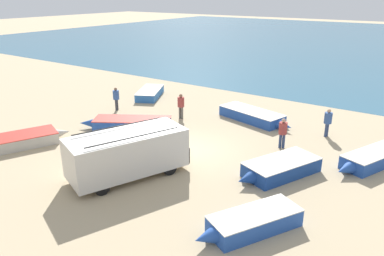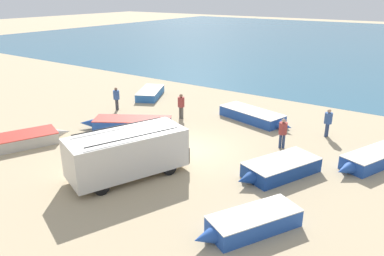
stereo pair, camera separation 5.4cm
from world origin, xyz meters
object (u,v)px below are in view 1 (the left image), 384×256
(fishing_rowboat_5, at_px, (279,168))
(fishing_rowboat_2, at_px, (129,124))
(fishing_rowboat_0, at_px, (251,222))
(fisherman_0, at_px, (328,120))
(fishing_rowboat_3, at_px, (23,140))
(fisherman_3, at_px, (283,131))
(fishing_rowboat_4, at_px, (253,116))
(fishing_rowboat_6, at_px, (150,93))
(fisherman_1, at_px, (116,97))
(fisherman_2, at_px, (181,104))
(parked_van, at_px, (128,153))
(fishing_rowboat_1, at_px, (374,158))

(fishing_rowboat_5, bearing_deg, fishing_rowboat_2, -69.97)
(fishing_rowboat_0, xyz_separation_m, fisherman_0, (-0.46, 10.54, 0.65))
(fishing_rowboat_3, bearing_deg, fisherman_0, -28.26)
(fishing_rowboat_2, distance_m, fisherman_3, 8.98)
(fishing_rowboat_4, distance_m, fishing_rowboat_6, 9.25)
(fishing_rowboat_2, bearing_deg, fishing_rowboat_0, 123.09)
(fishing_rowboat_5, height_order, fisherman_1, fisherman_1)
(fishing_rowboat_0, distance_m, fisherman_1, 15.71)
(fisherman_0, height_order, fisherman_2, fisherman_2)
(fishing_rowboat_3, xyz_separation_m, fisherman_1, (-0.42, 7.38, 0.65))
(fishing_rowboat_6, xyz_separation_m, fisherman_1, (0.42, -4.06, 0.66))
(parked_van, height_order, fishing_rowboat_3, parked_van)
(fishing_rowboat_5, bearing_deg, fishing_rowboat_1, 160.77)
(fishing_rowboat_6, bearing_deg, fishing_rowboat_4, -121.63)
(fisherman_0, bearing_deg, fishing_rowboat_4, -173.69)
(fishing_rowboat_6, bearing_deg, fishing_rowboat_5, -144.19)
(fisherman_0, bearing_deg, fishing_rowboat_0, -79.64)
(fishing_rowboat_2, height_order, fisherman_3, fisherman_3)
(fishing_rowboat_1, distance_m, fisherman_0, 3.85)
(fisherman_1, relative_size, fisherman_2, 0.98)
(fisherman_0, bearing_deg, fisherman_3, -107.67)
(parked_van, relative_size, fisherman_0, 3.43)
(fishing_rowboat_2, distance_m, fishing_rowboat_3, 5.88)
(fisherman_1, bearing_deg, fishing_rowboat_4, -179.16)
(fishing_rowboat_0, bearing_deg, fishing_rowboat_2, -87.48)
(fishing_rowboat_1, distance_m, fishing_rowboat_4, 7.97)
(fishing_rowboat_5, distance_m, fisherman_3, 3.24)
(fishing_rowboat_2, bearing_deg, fishing_rowboat_4, -165.38)
(fishing_rowboat_4, relative_size, fisherman_0, 3.25)
(fishing_rowboat_1, distance_m, fishing_rowboat_6, 17.09)
(fishing_rowboat_2, height_order, fisherman_1, fisherman_1)
(fishing_rowboat_4, distance_m, fisherman_2, 4.70)
(fishing_rowboat_4, xyz_separation_m, fishing_rowboat_6, (-9.23, 0.72, -0.03))
(fishing_rowboat_3, distance_m, fisherman_1, 7.42)
(fisherman_1, xyz_separation_m, fisherman_2, (4.75, 1.06, 0.02))
(fishing_rowboat_4, bearing_deg, fishing_rowboat_3, -113.37)
(fishing_rowboat_5, relative_size, fisherman_0, 2.66)
(fisherman_2, bearing_deg, fishing_rowboat_3, -29.75)
(fisherman_1, bearing_deg, fishing_rowboat_6, -104.02)
(fishing_rowboat_4, bearing_deg, fisherman_2, -136.02)
(fisherman_3, bearing_deg, parked_van, -55.56)
(fishing_rowboat_5, relative_size, fishing_rowboat_6, 1.00)
(fisherman_3, bearing_deg, fisherman_1, -112.16)
(fishing_rowboat_1, bearing_deg, fishing_rowboat_3, -40.23)
(fisherman_0, bearing_deg, fishing_rowboat_3, -132.97)
(fisherman_1, bearing_deg, fishing_rowboat_5, 147.92)
(fishing_rowboat_0, distance_m, fisherman_2, 12.42)
(parked_van, relative_size, fishing_rowboat_1, 1.14)
(fisherman_1, distance_m, fisherman_3, 11.98)
(parked_van, xyz_separation_m, fishing_rowboat_5, (5.49, 3.91, -0.79))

